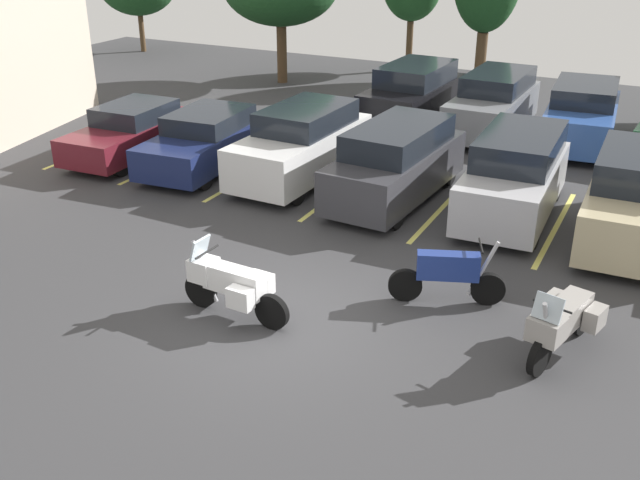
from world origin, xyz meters
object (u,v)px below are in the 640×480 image
(car_far_black, at_px, (414,94))
(car_far_grey, at_px, (493,104))
(car_white, at_px, (302,144))
(car_silver, at_px, (515,176))
(car_maroon, at_px, (132,131))
(car_navy, at_px, (207,140))
(car_champagne, at_px, (636,199))
(car_far_blue, at_px, (582,115))
(car_charcoal, at_px, (396,163))
(motorcycle_third, at_px, (562,321))
(motorcycle_second, at_px, (448,274))
(motorcycle_touring, at_px, (231,284))

(car_far_black, height_order, car_far_grey, car_far_black)
(car_white, bearing_deg, car_silver, -0.10)
(car_maroon, bearing_deg, car_white, 5.45)
(car_navy, distance_m, car_champagne, 10.88)
(car_silver, distance_m, car_far_blue, 6.35)
(car_charcoal, distance_m, car_far_grey, 6.60)
(car_maroon, bearing_deg, motorcycle_third, -21.30)
(motorcycle_second, xyz_separation_m, car_far_grey, (-2.10, 10.94, 0.36))
(car_white, relative_size, car_far_black, 0.98)
(car_maroon, bearing_deg, car_navy, 4.10)
(motorcycle_touring, bearing_deg, car_champagne, 48.03)
(car_silver, height_order, car_champagne, car_champagne)
(motorcycle_touring, distance_m, car_navy, 8.19)
(motorcycle_second, bearing_deg, car_silver, 89.30)
(car_navy, relative_size, car_far_grey, 1.00)
(car_white, bearing_deg, car_navy, -173.36)
(car_navy, xyz_separation_m, car_champagne, (10.88, 0.05, 0.20))
(car_white, relative_size, car_champagne, 1.06)
(car_far_black, bearing_deg, motorcycle_third, -59.89)
(car_far_blue, bearing_deg, car_charcoal, -116.40)
(motorcycle_touring, relative_size, car_white, 0.46)
(motorcycle_third, xyz_separation_m, car_silver, (-2.08, 5.48, 0.32))
(motorcycle_third, height_order, car_far_grey, car_far_grey)
(car_navy, relative_size, car_charcoal, 0.99)
(motorcycle_touring, bearing_deg, car_far_black, 96.62)
(car_far_black, bearing_deg, motorcycle_second, -66.71)
(car_white, distance_m, car_charcoal, 2.74)
(motorcycle_third, bearing_deg, car_far_black, 120.11)
(motorcycle_third, relative_size, car_maroon, 0.49)
(car_silver, bearing_deg, car_far_black, 126.93)
(car_silver, distance_m, car_champagne, 2.62)
(car_white, relative_size, car_far_blue, 1.02)
(motorcycle_second, distance_m, car_maroon, 11.44)
(car_white, bearing_deg, motorcycle_second, -40.40)
(car_maroon, relative_size, car_white, 0.95)
(car_charcoal, relative_size, car_silver, 1.07)
(motorcycle_touring, distance_m, car_far_black, 13.28)
(car_charcoal, bearing_deg, car_far_black, 106.82)
(motorcycle_touring, height_order, car_maroon, car_maroon)
(car_white, height_order, car_far_blue, car_white)
(motorcycle_touring, distance_m, car_charcoal, 6.56)
(car_white, xyz_separation_m, car_charcoal, (2.73, -0.28, 0.00))
(car_navy, distance_m, car_far_grey, 9.01)
(car_white, relative_size, car_silver, 1.06)
(car_champagne, xyz_separation_m, car_far_grey, (-4.76, 6.57, -0.00))
(car_silver, relative_size, car_far_grey, 0.95)
(car_champagne, height_order, car_far_grey, car_champagne)
(car_far_black, bearing_deg, car_navy, -117.37)
(car_silver, xyz_separation_m, car_champagne, (2.61, -0.27, -0.02))
(car_champagne, xyz_separation_m, car_far_blue, (-2.12, 6.59, -0.05))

